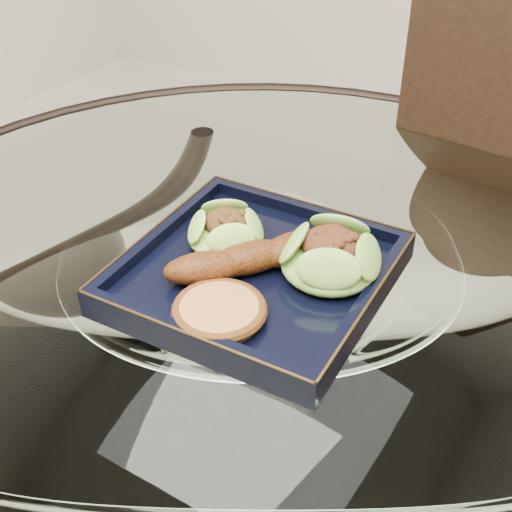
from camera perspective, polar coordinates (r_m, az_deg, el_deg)
The scene contains 7 objects.
dining_table at distance 0.90m, azimuth 0.32°, elevation -10.54°, with size 1.13×1.13×0.77m.
dining_chair at distance 1.13m, azimuth 16.95°, elevation -4.35°, with size 0.44×0.44×0.99m.
navy_plate at distance 0.79m, azimuth 0.00°, elevation -1.76°, with size 0.27×0.27×0.02m, color black.
lettuce_wrap_left at distance 0.81m, azimuth -2.43°, elevation 1.84°, with size 0.09×0.09×0.03m, color #71AC32.
lettuce_wrap_right at distance 0.77m, azimuth 5.95°, elevation -0.26°, with size 0.11×0.11×0.04m, color #54912A.
roasted_plantain at distance 0.77m, azimuth -0.46°, elevation -0.13°, with size 0.18×0.04×0.03m, color #672C0A.
crumb_patty at distance 0.71m, azimuth -2.94°, elevation -4.50°, with size 0.08×0.08×0.02m, color #BC763E.
Camera 1 is at (0.32, -0.53, 1.26)m, focal length 50.00 mm.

